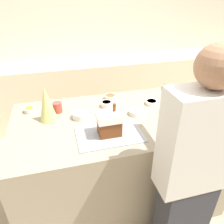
{
  "coord_description": "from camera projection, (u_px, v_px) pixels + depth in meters",
  "views": [
    {
      "loc": [
        -0.47,
        -1.48,
        1.89
      ],
      "look_at": [
        -0.08,
        0.0,
        1.02
      ],
      "focal_mm": 35.0,
      "sensor_mm": 36.0,
      "label": 1
    }
  ],
  "objects": [
    {
      "name": "baking_tray",
      "position": [
        109.0,
        134.0,
        1.6
      ],
      "size": [
        0.48,
        0.32,
        0.01
      ],
      "color": "#9E9EA8",
      "rests_on": "kitchen_island"
    },
    {
      "name": "candy_bowl_behind_tray",
      "position": [
        110.0,
        97.0,
        2.09
      ],
      "size": [
        0.11,
        0.11,
        0.04
      ],
      "color": "silver",
      "rests_on": "kitchen_island"
    },
    {
      "name": "candy_bowl_near_tray_right",
      "position": [
        152.0,
        102.0,
        2.0
      ],
      "size": [
        0.11,
        0.11,
        0.04
      ],
      "color": "white",
      "rests_on": "kitchen_island"
    },
    {
      "name": "candy_bowl_far_right",
      "position": [
        81.0,
        115.0,
        1.79
      ],
      "size": [
        0.13,
        0.13,
        0.05
      ],
      "color": "white",
      "rests_on": "kitchen_island"
    },
    {
      "name": "mug",
      "position": [
        58.0,
        107.0,
        1.86
      ],
      "size": [
        0.08,
        0.08,
        0.09
      ],
      "color": "#B24238",
      "rests_on": "kitchen_island"
    },
    {
      "name": "candy_bowl_front_corner",
      "position": [
        136.0,
        112.0,
        1.84
      ],
      "size": [
        0.12,
        0.12,
        0.04
      ],
      "color": "white",
      "rests_on": "kitchen_island"
    },
    {
      "name": "candy_bowl_center_rear",
      "position": [
        107.0,
        104.0,
        1.96
      ],
      "size": [
        0.1,
        0.1,
        0.05
      ],
      "color": "white",
      "rests_on": "kitchen_island"
    },
    {
      "name": "ground_plane",
      "position": [
        119.0,
        195.0,
        2.29
      ],
      "size": [
        12.0,
        12.0,
        0.0
      ],
      "primitive_type": "plane",
      "color": "tan"
    },
    {
      "name": "candy_bowl_far_left",
      "position": [
        171.0,
        94.0,
        2.16
      ],
      "size": [
        0.1,
        0.1,
        0.04
      ],
      "color": "silver",
      "rests_on": "kitchen_island"
    },
    {
      "name": "gingerbread_house",
      "position": [
        109.0,
        123.0,
        1.55
      ],
      "size": [
        0.18,
        0.14,
        0.23
      ],
      "color": "brown",
      "rests_on": "baking_tray"
    },
    {
      "name": "decorative_tree",
      "position": [
        47.0,
        104.0,
        1.7
      ],
      "size": [
        0.14,
        0.14,
        0.29
      ],
      "color": "#DBD675",
      "rests_on": "kitchen_island"
    },
    {
      "name": "wall_back",
      "position": [
        83.0,
        32.0,
        3.33
      ],
      "size": [
        8.0,
        0.05,
        2.6
      ],
      "color": "beige",
      "rests_on": "ground_plane"
    },
    {
      "name": "back_cabinet_block",
      "position": [
        89.0,
        90.0,
        3.48
      ],
      "size": [
        6.0,
        0.6,
        0.93
      ],
      "color": "beige",
      "rests_on": "ground_plane"
    },
    {
      "name": "person",
      "position": [
        191.0,
        176.0,
        1.36
      ],
      "size": [
        0.44,
        0.55,
        1.69
      ],
      "color": "#333338",
      "rests_on": "ground_plane"
    },
    {
      "name": "candy_bowl_near_tray_left",
      "position": [
        29.0,
        110.0,
        1.88
      ],
      "size": [
        0.09,
        0.09,
        0.04
      ],
      "color": "silver",
      "rests_on": "kitchen_island"
    },
    {
      "name": "kitchen_island",
      "position": [
        120.0,
        161.0,
        2.05
      ],
      "size": [
        1.78,
        0.95,
        0.96
      ],
      "color": "gray",
      "rests_on": "ground_plane"
    }
  ]
}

